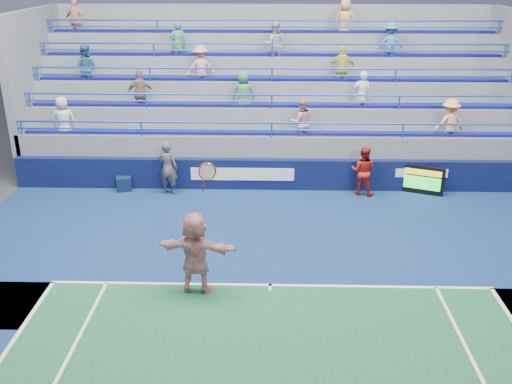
{
  "coord_description": "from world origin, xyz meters",
  "views": [
    {
      "loc": [
        -0.02,
        -12.25,
        7.51
      ],
      "look_at": [
        -0.42,
        2.5,
        1.5
      ],
      "focal_mm": 40.0,
      "sensor_mm": 36.0,
      "label": 1
    }
  ],
  "objects_px": {
    "serve_speed_board": "(423,180)",
    "line_judge": "(168,168)",
    "judge_chair": "(124,182)",
    "tennis_player": "(196,252)",
    "ball_girl": "(363,171)"
  },
  "relations": [
    {
      "from": "serve_speed_board",
      "to": "tennis_player",
      "type": "height_order",
      "value": "tennis_player"
    },
    {
      "from": "ball_girl",
      "to": "serve_speed_board",
      "type": "bearing_deg",
      "value": -158.3
    },
    {
      "from": "serve_speed_board",
      "to": "ball_girl",
      "type": "distance_m",
      "value": 2.12
    },
    {
      "from": "tennis_player",
      "to": "line_judge",
      "type": "distance_m",
      "value": 6.48
    },
    {
      "from": "serve_speed_board",
      "to": "ball_girl",
      "type": "relative_size",
      "value": 0.82
    },
    {
      "from": "judge_chair",
      "to": "serve_speed_board",
      "type": "bearing_deg",
      "value": -0.31
    },
    {
      "from": "judge_chair",
      "to": "tennis_player",
      "type": "distance_m",
      "value": 7.35
    },
    {
      "from": "ball_girl",
      "to": "judge_chair",
      "type": "bearing_deg",
      "value": 17.34
    },
    {
      "from": "line_judge",
      "to": "tennis_player",
      "type": "bearing_deg",
      "value": 117.25
    },
    {
      "from": "judge_chair",
      "to": "ball_girl",
      "type": "bearing_deg",
      "value": -1.18
    },
    {
      "from": "line_judge",
      "to": "judge_chair",
      "type": "bearing_deg",
      "value": 2.94
    },
    {
      "from": "serve_speed_board",
      "to": "line_judge",
      "type": "distance_m",
      "value": 8.76
    },
    {
      "from": "line_judge",
      "to": "ball_girl",
      "type": "height_order",
      "value": "line_judge"
    },
    {
      "from": "judge_chair",
      "to": "tennis_player",
      "type": "xyz_separation_m",
      "value": [
        3.37,
        -6.49,
        0.76
      ]
    },
    {
      "from": "tennis_player",
      "to": "ball_girl",
      "type": "height_order",
      "value": "tennis_player"
    }
  ]
}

